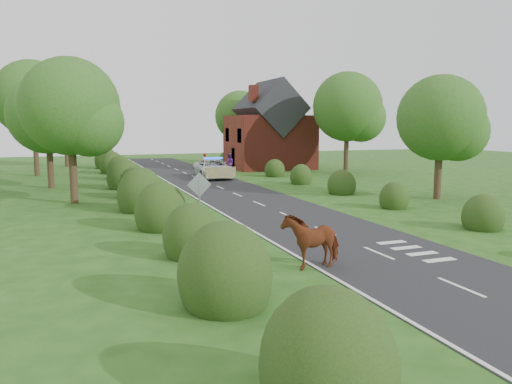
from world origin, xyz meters
name	(u,v)px	position (x,y,z in m)	size (l,w,h in m)	color
ground	(325,231)	(0.00, 0.00, 0.00)	(120.00, 120.00, 0.00)	#234A15
road	(224,189)	(0.00, 15.00, 0.01)	(6.00, 70.00, 0.02)	black
road_markings	(210,194)	(-1.60, 12.93, 0.03)	(4.96, 70.00, 0.01)	white
hedgerow_left	(136,188)	(-6.51, 11.69, 0.75)	(2.75, 50.41, 3.00)	#233516
hedgerow_right	(333,184)	(6.60, 11.21, 0.55)	(2.10, 45.78, 2.10)	#233516
tree_left_a	(75,111)	(-9.75, 11.86, 5.34)	(5.74, 5.60, 8.38)	#332316
tree_left_b	(51,118)	(-11.25, 19.86, 5.04)	(5.74, 5.60, 8.07)	#332316
tree_left_c	(37,102)	(-12.70, 29.83, 6.53)	(6.97, 6.80, 10.22)	#332316
tree_left_d	(67,115)	(-10.23, 39.85, 5.64)	(6.15, 6.00, 8.89)	#332316
tree_right_a	(445,121)	(11.23, 5.87, 4.74)	(5.33, 5.20, 7.56)	#332316
tree_right_b	(351,110)	(14.29, 21.84, 5.94)	(6.56, 6.40, 9.40)	#332316
tree_right_c	(243,118)	(9.27, 37.85, 5.34)	(6.15, 6.00, 8.58)	#332316
road_sign	(199,193)	(-5.00, 2.00, 1.65)	(1.06, 0.08, 2.53)	gray
house	(269,132)	(9.49, 30.00, 3.79)	(8.00, 7.40, 9.17)	maroon
cow	(311,244)	(-2.95, -4.57, 0.73)	(1.09, 2.07, 1.47)	#632B15
police_van	(213,169)	(1.32, 22.59, 0.82)	(3.09, 6.12, 1.79)	silver
pedestrian_red	(205,162)	(2.10, 28.51, 0.92)	(0.67, 0.44, 1.83)	maroon
pedestrian_purple	(229,163)	(3.99, 26.53, 0.93)	(0.91, 0.71, 1.86)	#431B5E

